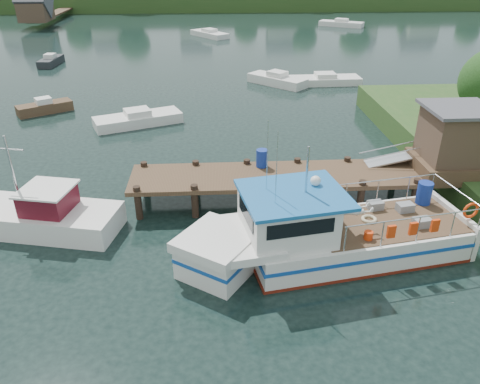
{
  "coord_description": "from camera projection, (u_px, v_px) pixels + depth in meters",
  "views": [
    {
      "loc": [
        -2.08,
        -19.58,
        10.82
      ],
      "look_at": [
        -1.0,
        -1.5,
        1.3
      ],
      "focal_mm": 35.0,
      "sensor_mm": 36.0,
      "label": 1
    }
  ],
  "objects": [
    {
      "name": "moored_far",
      "position": [
        341.0,
        23.0,
        71.59
      ],
      "size": [
        6.83,
        5.15,
        1.12
      ],
      "rotation": [
        0.0,
        0.0,
        -0.25
      ],
      "color": "silver",
      "rests_on": "ground"
    },
    {
      "name": "moored_b",
      "position": [
        277.0,
        80.0,
        41.16
      ],
      "size": [
        5.13,
        5.05,
        1.19
      ],
      "rotation": [
        0.0,
        0.0,
        -0.16
      ],
      "color": "silver",
      "rests_on": "ground"
    },
    {
      "name": "ground_plane",
      "position": [
        259.0,
        201.0,
        22.45
      ],
      "size": [
        160.0,
        160.0,
        0.0
      ],
      "primitive_type": "plane",
      "color": "black"
    },
    {
      "name": "work_boat",
      "position": [
        33.0,
        215.0,
        19.96
      ],
      "size": [
        8.08,
        3.88,
        4.23
      ],
      "rotation": [
        0.0,
        0.0,
        -0.22
      ],
      "color": "silver",
      "rests_on": "ground"
    },
    {
      "name": "lobster_boat",
      "position": [
        322.0,
        235.0,
        17.89
      ],
      "size": [
        11.86,
        5.11,
        5.65
      ],
      "rotation": [
        0.0,
        0.0,
        0.17
      ],
      "color": "silver",
      "rests_on": "ground"
    },
    {
      "name": "dock",
      "position": [
        399.0,
        155.0,
        21.75
      ],
      "size": [
        16.6,
        3.0,
        4.78
      ],
      "color": "#493422",
      "rests_on": "ground"
    },
    {
      "name": "moored_c",
      "position": [
        325.0,
        80.0,
        41.43
      ],
      "size": [
        6.28,
        2.31,
        0.98
      ],
      "rotation": [
        0.0,
        0.0,
        -0.14
      ],
      "color": "silver",
      "rests_on": "ground"
    },
    {
      "name": "moored_rowboat",
      "position": [
        45.0,
        107.0,
        34.22
      ],
      "size": [
        3.93,
        3.12,
        1.11
      ],
      "rotation": [
        0.0,
        0.0,
        0.03
      ],
      "color": "#493422",
      "rests_on": "ground"
    },
    {
      "name": "moored_a",
      "position": [
        138.0,
        119.0,
        31.92
      ],
      "size": [
        6.15,
        4.06,
        1.08
      ],
      "rotation": [
        0.0,
        0.0,
        0.04
      ],
      "color": "silver",
      "rests_on": "ground"
    },
    {
      "name": "moored_e",
      "position": [
        51.0,
        61.0,
        48.14
      ],
      "size": [
        1.72,
        4.15,
        1.12
      ],
      "rotation": [
        0.0,
        0.0,
        0.09
      ],
      "color": "black",
      "rests_on": "ground"
    },
    {
      "name": "moored_d",
      "position": [
        209.0,
        34.0,
        63.25
      ],
      "size": [
        5.36,
        6.22,
        1.05
      ],
      "rotation": [
        0.0,
        0.0,
        0.11
      ],
      "color": "silver",
      "rests_on": "ground"
    }
  ]
}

